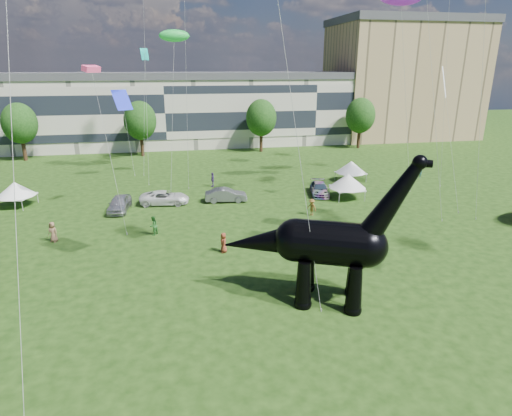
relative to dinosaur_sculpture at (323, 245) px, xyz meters
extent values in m
plane|color=#16330C|center=(-1.72, -3.78, -3.77)|extent=(220.00, 220.00, 0.00)
cube|color=beige|center=(-9.72, 58.22, 2.23)|extent=(78.00, 11.00, 12.00)
cube|color=tan|center=(38.28, 61.22, 7.23)|extent=(28.00, 18.00, 22.00)
cylinder|color=#382314|center=(-31.72, 49.22, -2.17)|extent=(0.56, 0.56, 3.20)
ellipsoid|color=#14380F|center=(-31.72, 49.22, 2.55)|extent=(5.20, 5.20, 6.24)
cylinder|color=#382314|center=(-13.72, 49.22, -2.17)|extent=(0.56, 0.56, 3.20)
ellipsoid|color=#14380F|center=(-13.72, 49.22, 2.55)|extent=(5.20, 5.20, 6.24)
cylinder|color=#382314|center=(6.28, 49.22, -2.17)|extent=(0.56, 0.56, 3.20)
ellipsoid|color=#14380F|center=(6.28, 49.22, 2.55)|extent=(5.20, 5.20, 6.24)
cylinder|color=#382314|center=(24.28, 49.22, -2.17)|extent=(0.56, 0.56, 3.20)
ellipsoid|color=#14380F|center=(24.28, 49.22, 2.55)|extent=(5.20, 5.20, 6.24)
cone|color=black|center=(-1.35, -0.62, -2.26)|extent=(1.38, 1.38, 3.03)
sphere|color=black|center=(-1.35, -0.62, -3.59)|extent=(1.11, 1.11, 1.11)
cone|color=black|center=(-0.44, 1.41, -2.26)|extent=(1.38, 1.38, 3.03)
sphere|color=black|center=(-0.44, 1.41, -3.59)|extent=(1.11, 1.11, 1.11)
cone|color=black|center=(1.43, -1.85, -2.26)|extent=(1.38, 1.38, 3.03)
sphere|color=black|center=(1.43, -1.85, -3.59)|extent=(1.11, 1.11, 1.11)
cone|color=black|center=(2.33, 0.18, -2.26)|extent=(1.38, 1.38, 3.03)
sphere|color=black|center=(2.33, 0.18, -3.59)|extent=(1.11, 1.11, 1.11)
cylinder|color=black|center=(0.40, -0.18, 0.17)|extent=(4.99, 4.22, 2.73)
sphere|color=black|center=(-1.54, 0.68, 0.17)|extent=(2.73, 2.73, 2.73)
sphere|color=black|center=(2.34, -1.04, 0.17)|extent=(2.63, 2.63, 2.63)
cone|color=black|center=(3.47, -1.54, 3.10)|extent=(4.10, 2.93, 5.36)
sphere|color=black|center=(4.60, -2.04, 5.42)|extent=(0.85, 0.85, 0.85)
cylinder|color=black|center=(4.88, -2.16, 5.37)|extent=(0.83, 0.69, 0.45)
cone|color=black|center=(-3.45, 1.53, -0.17)|extent=(5.75, 4.11, 2.97)
imported|color=#BABABF|center=(-14.48, 20.65, -2.98)|extent=(2.41, 4.85, 1.59)
imported|color=slate|center=(-3.33, 21.70, -3.02)|extent=(4.70, 2.03, 1.50)
imported|color=white|center=(-9.94, 22.11, -3.05)|extent=(5.45, 2.98, 1.45)
imported|color=#595960|center=(7.63, 22.30, -3.08)|extent=(2.96, 5.12, 1.40)
cube|color=silver|center=(10.22, 20.42, -2.60)|extent=(3.23, 3.23, 0.13)
cone|color=silver|center=(10.22, 20.42, -1.75)|extent=(4.09, 4.09, 1.60)
cylinder|color=#999999|center=(8.72, 18.94, -3.19)|extent=(0.06, 0.06, 1.17)
cylinder|color=#999999|center=(11.70, 18.91, -3.19)|extent=(0.06, 0.06, 1.17)
cylinder|color=#999999|center=(8.74, 21.92, -3.19)|extent=(0.06, 0.06, 1.17)
cylinder|color=#999999|center=(11.73, 21.89, -3.19)|extent=(0.06, 0.06, 1.17)
cube|color=white|center=(13.56, 27.33, -2.67)|extent=(3.79, 3.79, 0.12)
cone|color=white|center=(13.56, 27.33, -1.87)|extent=(4.80, 4.80, 1.50)
cylinder|color=#999999|center=(12.67, 25.56, -3.22)|extent=(0.06, 0.06, 1.10)
cylinder|color=#999999|center=(15.33, 26.43, -3.22)|extent=(0.06, 0.06, 1.10)
cylinder|color=#999999|center=(11.79, 28.22, -3.22)|extent=(0.06, 0.06, 1.10)
cylinder|color=#999999|center=(14.46, 29.09, -3.22)|extent=(0.06, 0.06, 1.10)
cube|color=white|center=(-25.29, 24.33, -2.67)|extent=(3.72, 3.72, 0.12)
cone|color=white|center=(-25.29, 24.33, -1.86)|extent=(4.71, 4.71, 1.51)
cylinder|color=#999999|center=(-24.31, 22.59, -3.22)|extent=(0.06, 0.06, 1.11)
cylinder|color=#999999|center=(-26.27, 26.06, -3.22)|extent=(0.06, 0.06, 1.11)
cylinder|color=#999999|center=(-23.56, 25.31, -3.22)|extent=(0.06, 0.06, 1.11)
imported|color=#398836|center=(-10.83, 13.28, -2.90)|extent=(1.04, 1.07, 1.74)
imported|color=brown|center=(-5.20, 8.38, -2.94)|extent=(0.63, 0.88, 1.67)
imported|color=#422C63|center=(-4.17, 28.15, -2.88)|extent=(0.62, 1.11, 1.78)
imported|color=black|center=(13.72, 16.58, -2.90)|extent=(1.47, 1.55, 1.75)
imported|color=#33687F|center=(23.32, 27.29, -2.88)|extent=(0.70, 0.78, 1.78)
imported|color=#885F44|center=(-19.13, 13.31, -2.89)|extent=(1.03, 0.89, 1.77)
imported|color=brown|center=(4.49, 15.60, -2.92)|extent=(1.16, 1.26, 1.70)
imported|color=navy|center=(3.22, 4.67, -2.85)|extent=(0.69, 0.80, 1.85)
plane|color=#1223C9|center=(-15.23, 39.74, 5.99)|extent=(3.57, 3.11, 2.65)
cube|color=#F24377|center=(-15.34, 18.46, 10.20)|extent=(1.59, 1.70, 0.65)
plane|color=#0CC2B2|center=(-11.79, 40.90, 11.94)|extent=(1.47, 1.08, 1.53)
plane|color=white|center=(20.69, 20.64, 8.78)|extent=(2.57, 3.15, 3.25)
ellipsoid|color=green|center=(-7.82, 29.77, 13.67)|extent=(3.50, 3.48, 1.33)
camera|label=1|loc=(-8.66, -22.97, 10.49)|focal=30.00mm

